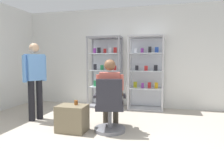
{
  "coord_description": "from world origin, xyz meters",
  "views": [
    {
      "loc": [
        1.01,
        -2.53,
        1.28
      ],
      "look_at": [
        0.04,
        1.21,
        1.0
      ],
      "focal_mm": 32.41,
      "sensor_mm": 36.0,
      "label": 1
    }
  ],
  "objects_px": {
    "display_cabinet_right": "(146,72)",
    "office_chair": "(110,110)",
    "display_cabinet_left": "(105,71)",
    "seated_shopkeeper": "(110,91)",
    "standing_customer": "(35,76)",
    "storage_crate": "(72,118)",
    "tea_glass": "(76,103)"
  },
  "relations": [
    {
      "from": "display_cabinet_right",
      "to": "office_chair",
      "type": "xyz_separation_m",
      "value": [
        -0.46,
        -1.91,
        -0.57
      ]
    },
    {
      "from": "display_cabinet_left",
      "to": "office_chair",
      "type": "height_order",
      "value": "display_cabinet_left"
    },
    {
      "from": "display_cabinet_left",
      "to": "seated_shopkeeper",
      "type": "height_order",
      "value": "display_cabinet_left"
    },
    {
      "from": "display_cabinet_right",
      "to": "standing_customer",
      "type": "distance_m",
      "value": 2.7
    },
    {
      "from": "office_chair",
      "to": "storage_crate",
      "type": "distance_m",
      "value": 0.69
    },
    {
      "from": "display_cabinet_left",
      "to": "seated_shopkeeper",
      "type": "bearing_deg",
      "value": -70.96
    },
    {
      "from": "storage_crate",
      "to": "standing_customer",
      "type": "bearing_deg",
      "value": 157.22
    },
    {
      "from": "tea_glass",
      "to": "office_chair",
      "type": "bearing_deg",
      "value": 7.54
    },
    {
      "from": "standing_customer",
      "to": "storage_crate",
      "type": "bearing_deg",
      "value": -22.78
    },
    {
      "from": "seated_shopkeeper",
      "to": "tea_glass",
      "type": "height_order",
      "value": "seated_shopkeeper"
    },
    {
      "from": "storage_crate",
      "to": "seated_shopkeeper",
      "type": "bearing_deg",
      "value": 24.84
    },
    {
      "from": "storage_crate",
      "to": "tea_glass",
      "type": "height_order",
      "value": "tea_glass"
    },
    {
      "from": "storage_crate",
      "to": "standing_customer",
      "type": "xyz_separation_m",
      "value": [
        -1.06,
        0.45,
        0.7
      ]
    },
    {
      "from": "standing_customer",
      "to": "office_chair",
      "type": "bearing_deg",
      "value": -10.39
    },
    {
      "from": "seated_shopkeeper",
      "to": "tea_glass",
      "type": "relative_size",
      "value": 15.08
    },
    {
      "from": "display_cabinet_left",
      "to": "display_cabinet_right",
      "type": "xyz_separation_m",
      "value": [
        1.1,
        0.0,
        -0.0
      ]
    },
    {
      "from": "storage_crate",
      "to": "display_cabinet_left",
      "type": "bearing_deg",
      "value": 89.36
    },
    {
      "from": "standing_customer",
      "to": "display_cabinet_right",
      "type": "bearing_deg",
      "value": 36.04
    },
    {
      "from": "display_cabinet_right",
      "to": "seated_shopkeeper",
      "type": "distance_m",
      "value": 1.83
    },
    {
      "from": "tea_glass",
      "to": "standing_customer",
      "type": "height_order",
      "value": "standing_customer"
    },
    {
      "from": "display_cabinet_left",
      "to": "seated_shopkeeper",
      "type": "relative_size",
      "value": 1.47
    },
    {
      "from": "storage_crate",
      "to": "office_chair",
      "type": "bearing_deg",
      "value": 11.12
    },
    {
      "from": "tea_glass",
      "to": "seated_shopkeeper",
      "type": "bearing_deg",
      "value": 22.77
    },
    {
      "from": "display_cabinet_right",
      "to": "tea_glass",
      "type": "xyz_separation_m",
      "value": [
        -1.07,
        -1.99,
        -0.45
      ]
    },
    {
      "from": "office_chair",
      "to": "seated_shopkeeper",
      "type": "distance_m",
      "value": 0.36
    },
    {
      "from": "office_chair",
      "to": "tea_glass",
      "type": "bearing_deg",
      "value": -172.46
    },
    {
      "from": "display_cabinet_right",
      "to": "storage_crate",
      "type": "distance_m",
      "value": 2.44
    },
    {
      "from": "display_cabinet_left",
      "to": "storage_crate",
      "type": "height_order",
      "value": "display_cabinet_left"
    },
    {
      "from": "display_cabinet_left",
      "to": "display_cabinet_right",
      "type": "bearing_deg",
      "value": 0.06
    },
    {
      "from": "office_chair",
      "to": "storage_crate",
      "type": "bearing_deg",
      "value": -168.88
    },
    {
      "from": "display_cabinet_left",
      "to": "display_cabinet_right",
      "type": "distance_m",
      "value": 1.1
    },
    {
      "from": "seated_shopkeeper",
      "to": "standing_customer",
      "type": "height_order",
      "value": "standing_customer"
    }
  ]
}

